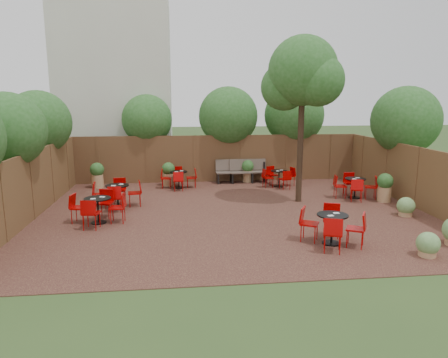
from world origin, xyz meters
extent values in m
plane|color=#354F23|center=(0.00, 0.00, 0.00)|extent=(80.00, 80.00, 0.00)
cube|color=#361816|center=(0.00, 0.00, 0.01)|extent=(12.00, 10.00, 0.02)
cube|color=#4D2B1C|center=(0.00, 5.00, 1.00)|extent=(12.00, 0.08, 2.00)
cube|color=#4D2B1C|center=(-6.00, 0.00, 1.00)|extent=(0.08, 10.00, 2.00)
cube|color=#4D2B1C|center=(6.00, 0.00, 1.00)|extent=(0.08, 10.00, 2.00)
cube|color=beige|center=(-4.50, 8.00, 4.00)|extent=(5.00, 4.00, 8.00)
sphere|color=#24551B|center=(-6.60, 3.00, 2.68)|extent=(2.28, 2.28, 2.28)
sphere|color=#24551B|center=(-6.50, 0.00, 2.65)|extent=(2.16, 2.16, 2.16)
sphere|color=#24551B|center=(-3.00, 5.70, 2.64)|extent=(2.14, 2.14, 2.14)
sphere|color=#24551B|center=(0.50, 5.60, 2.77)|extent=(2.56, 2.56, 2.56)
sphere|color=#24551B|center=(3.50, 5.80, 2.80)|extent=(2.66, 2.66, 2.66)
sphere|color=#24551B|center=(6.60, 2.00, 2.74)|extent=(2.48, 2.48, 2.48)
cylinder|color=black|center=(2.42, 1.19, 2.34)|extent=(0.23, 0.23, 4.64)
sphere|color=#24551B|center=(2.42, 1.19, 4.42)|extent=(2.29, 2.29, 2.29)
sphere|color=#24551B|center=(1.92, 1.59, 3.91)|extent=(1.60, 1.60, 1.60)
sphere|color=#24551B|center=(2.82, 0.79, 4.10)|extent=(1.67, 1.67, 1.67)
cube|color=brown|center=(0.66, 4.55, 0.48)|extent=(1.60, 0.52, 0.05)
cube|color=brown|center=(0.66, 4.76, 0.76)|extent=(1.59, 0.16, 0.48)
cube|color=black|center=(-0.06, 4.55, 0.23)|extent=(0.08, 0.48, 0.42)
cube|color=black|center=(1.38, 4.55, 0.23)|extent=(0.08, 0.48, 0.42)
cube|color=brown|center=(1.24, 4.55, 0.47)|extent=(1.62, 0.60, 0.05)
cube|color=brown|center=(1.24, 4.76, 0.76)|extent=(1.59, 0.25, 0.48)
cube|color=black|center=(0.52, 4.55, 0.23)|extent=(0.10, 0.48, 0.42)
cube|color=black|center=(1.95, 4.55, 0.23)|extent=(0.10, 0.48, 0.42)
cylinder|color=black|center=(-3.70, 1.09, 0.03)|extent=(0.44, 0.44, 0.03)
cylinder|color=black|center=(-3.70, 1.09, 0.39)|extent=(0.05, 0.05, 0.69)
cylinder|color=black|center=(-3.70, 1.09, 0.74)|extent=(0.75, 0.75, 0.03)
cube|color=white|center=(-3.58, 1.17, 0.77)|extent=(0.15, 0.12, 0.01)
cube|color=white|center=(-3.79, 0.97, 0.77)|extent=(0.15, 0.12, 0.01)
cylinder|color=black|center=(2.33, 3.62, 0.03)|extent=(0.39, 0.39, 0.03)
cylinder|color=black|center=(2.33, 3.62, 0.35)|extent=(0.04, 0.04, 0.62)
cylinder|color=black|center=(2.33, 3.62, 0.66)|extent=(0.67, 0.67, 0.03)
cube|color=white|center=(2.43, 3.69, 0.68)|extent=(0.14, 0.12, 0.01)
cube|color=white|center=(2.24, 3.51, 0.68)|extent=(0.14, 0.12, 0.01)
cylinder|color=black|center=(-1.69, 3.80, 0.03)|extent=(0.40, 0.40, 0.03)
cylinder|color=black|center=(-1.69, 3.80, 0.35)|extent=(0.05, 0.05, 0.63)
cylinder|color=black|center=(-1.69, 3.80, 0.68)|extent=(0.68, 0.68, 0.03)
cube|color=white|center=(-1.59, 3.87, 0.70)|extent=(0.13, 0.09, 0.01)
cube|color=white|center=(-1.78, 3.69, 0.70)|extent=(0.13, 0.09, 0.01)
cylinder|color=black|center=(4.56, 1.43, 0.03)|extent=(0.42, 0.42, 0.03)
cylinder|color=black|center=(4.56, 1.43, 0.37)|extent=(0.05, 0.05, 0.67)
cylinder|color=black|center=(4.56, 1.43, 0.72)|extent=(0.73, 0.73, 0.03)
cube|color=white|center=(4.68, 1.51, 0.74)|extent=(0.15, 0.12, 0.01)
cube|color=white|center=(4.47, 1.31, 0.74)|extent=(0.15, 0.12, 0.01)
cylinder|color=black|center=(2.01, -3.03, 0.03)|extent=(0.44, 0.44, 0.03)
cylinder|color=black|center=(2.01, -3.03, 0.39)|extent=(0.05, 0.05, 0.70)
cylinder|color=black|center=(2.01, -3.03, 0.75)|extent=(0.76, 0.76, 0.03)
cube|color=white|center=(2.13, -2.95, 0.77)|extent=(0.17, 0.15, 0.01)
cube|color=white|center=(1.91, -3.15, 0.77)|extent=(0.17, 0.15, 0.01)
cylinder|color=black|center=(-4.00, -0.64, 0.03)|extent=(0.44, 0.44, 0.03)
cylinder|color=black|center=(-4.00, -0.64, 0.39)|extent=(0.05, 0.05, 0.69)
cylinder|color=black|center=(-4.00, -0.64, 0.74)|extent=(0.75, 0.75, 0.03)
cube|color=white|center=(-3.88, -0.56, 0.77)|extent=(0.15, 0.11, 0.01)
cube|color=white|center=(-4.10, -0.76, 0.77)|extent=(0.15, 0.11, 0.01)
cylinder|color=tan|center=(-2.11, 4.32, 0.27)|extent=(0.44, 0.44, 0.50)
sphere|color=#24551B|center=(-2.11, 4.32, 0.72)|extent=(0.52, 0.52, 0.52)
cylinder|color=tan|center=(1.23, 4.70, 0.26)|extent=(0.43, 0.43, 0.49)
sphere|color=#24551B|center=(1.23, 4.70, 0.70)|extent=(0.51, 0.51, 0.51)
cylinder|color=tan|center=(-4.92, 4.23, 0.28)|extent=(0.46, 0.46, 0.53)
sphere|color=#24551B|center=(-4.92, 4.23, 0.75)|extent=(0.55, 0.55, 0.55)
cylinder|color=tan|center=(5.36, 0.83, 0.28)|extent=(0.45, 0.45, 0.52)
sphere|color=#24551B|center=(5.36, 0.83, 0.74)|extent=(0.54, 0.54, 0.54)
cylinder|color=tan|center=(3.87, -4.05, 0.11)|extent=(0.38, 0.38, 0.17)
sphere|color=#5E8B48|center=(3.87, -4.05, 0.32)|extent=(0.52, 0.52, 0.52)
cylinder|color=tan|center=(5.14, -0.93, 0.11)|extent=(0.39, 0.39, 0.18)
sphere|color=#5E8B48|center=(5.14, -0.93, 0.33)|extent=(0.53, 0.53, 0.53)
camera|label=1|loc=(-1.68, -12.24, 3.53)|focal=32.82mm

